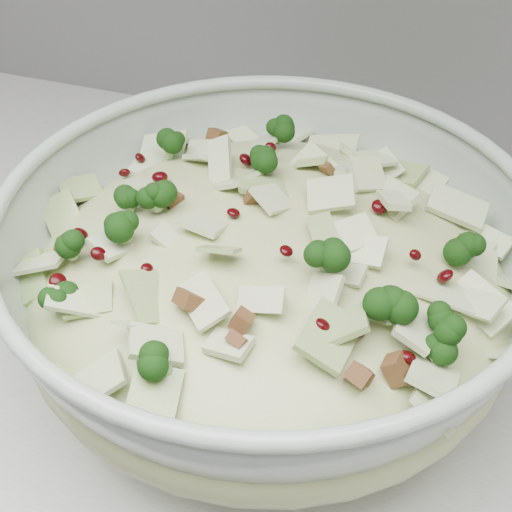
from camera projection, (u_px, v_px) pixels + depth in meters
The scene contains 2 objects.
mixing_bowl at pixel (268, 284), 0.54m from camera, with size 0.51×0.51×0.16m.
salad at pixel (269, 258), 0.52m from camera, with size 0.51×0.51×0.16m.
Camera 1 is at (0.65, 1.23, 1.35)m, focal length 50.00 mm.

